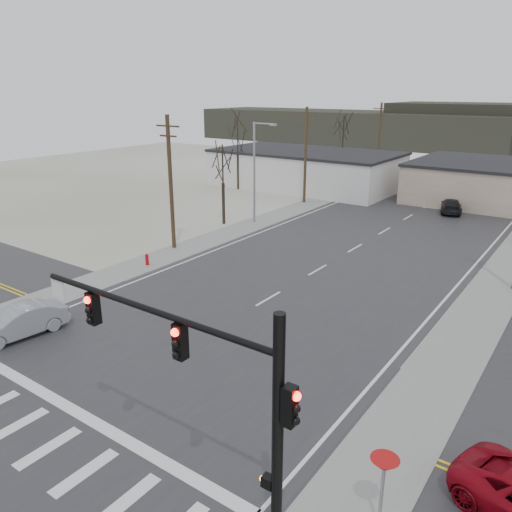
{
  "coord_description": "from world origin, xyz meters",
  "views": [
    {
      "loc": [
        14.98,
        -14.38,
        11.74
      ],
      "look_at": [
        -0.74,
        7.8,
        2.6
      ],
      "focal_mm": 35.0,
      "sensor_mm": 36.0,
      "label": 1
    }
  ],
  "objects_px": {
    "traffic_signal_mast": "(214,386)",
    "car_far_b": "(465,183)",
    "sedan_crossing": "(18,322)",
    "car_far_a": "(451,206)",
    "fire_hydrant": "(147,259)"
  },
  "relations": [
    {
      "from": "fire_hydrant",
      "to": "car_far_b",
      "type": "xyz_separation_m",
      "value": [
        10.88,
        42.29,
        0.28
      ]
    },
    {
      "from": "sedan_crossing",
      "to": "car_far_a",
      "type": "relative_size",
      "value": 0.99
    },
    {
      "from": "fire_hydrant",
      "to": "sedan_crossing",
      "type": "height_order",
      "value": "sedan_crossing"
    },
    {
      "from": "traffic_signal_mast",
      "to": "car_far_b",
      "type": "distance_m",
      "value": 57.08
    },
    {
      "from": "traffic_signal_mast",
      "to": "fire_hydrant",
      "type": "bearing_deg",
      "value": 141.87
    },
    {
      "from": "car_far_b",
      "to": "traffic_signal_mast",
      "type": "bearing_deg",
      "value": -57.9
    },
    {
      "from": "sedan_crossing",
      "to": "car_far_b",
      "type": "bearing_deg",
      "value": 89.16
    },
    {
      "from": "sedan_crossing",
      "to": "car_far_b",
      "type": "distance_m",
      "value": 53.91
    },
    {
      "from": "fire_hydrant",
      "to": "car_far_b",
      "type": "bearing_deg",
      "value": 75.57
    },
    {
      "from": "sedan_crossing",
      "to": "car_far_a",
      "type": "distance_m",
      "value": 40.63
    },
    {
      "from": "car_far_a",
      "to": "car_far_b",
      "type": "xyz_separation_m",
      "value": [
        -2.09,
        13.97,
        0.01
      ]
    },
    {
      "from": "car_far_a",
      "to": "fire_hydrant",
      "type": "bearing_deg",
      "value": 48.69
    },
    {
      "from": "fire_hydrant",
      "to": "sedan_crossing",
      "type": "relative_size",
      "value": 0.19
    },
    {
      "from": "fire_hydrant",
      "to": "traffic_signal_mast",
      "type": "bearing_deg",
      "value": -38.13
    },
    {
      "from": "fire_hydrant",
      "to": "car_far_a",
      "type": "distance_m",
      "value": 31.15
    }
  ]
}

